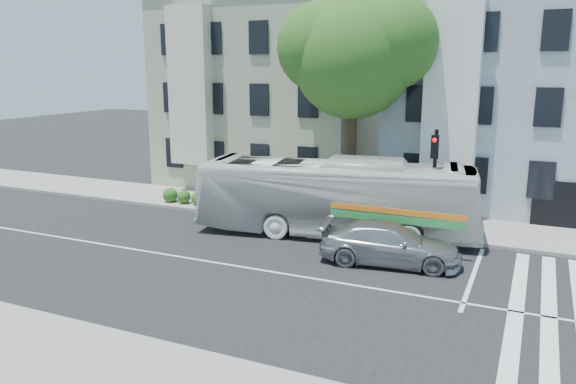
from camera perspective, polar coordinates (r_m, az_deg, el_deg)
The scene contains 10 objects.
ground at distance 20.06m, azimuth -1.51°, elevation -8.14°, with size 120.00×120.00×0.00m, color black.
sidewalk_far at distance 27.12m, azimuth 5.87°, elevation -2.49°, with size 80.00×4.00×0.15m, color gray.
sidewalk_near at distance 13.98m, azimuth -16.71°, elevation -18.16°, with size 80.00×4.00×0.15m, color gray.
building_left at distance 35.35m, azimuth -1.20°, elevation 9.99°, with size 12.00×10.00×11.00m, color #9E9E85.
building_right at distance 31.94m, azimuth 22.41°, elevation 8.78°, with size 12.00×10.00×11.00m, color #8998A3.
street_tree at distance 26.88m, azimuth 6.89°, elevation 14.06°, with size 7.30×5.90×11.10m.
bus at distance 24.01m, azimuth 4.89°, elevation -0.53°, with size 11.97×2.80×3.33m, color silver.
sedan at distance 21.01m, azimuth 10.30°, elevation -5.21°, with size 5.15×2.09×1.50m, color #A8ABAF.
hedge at distance 27.92m, azimuth -4.78°, elevation -1.13°, with size 8.50×0.84×0.70m, color #2F5B1D, non-canonical shape.
traffic_signal at distance 23.49m, azimuth 14.61°, elevation 2.15°, with size 0.48×0.55×4.66m.
Camera 1 is at (8.20, -16.88, 7.10)m, focal length 35.00 mm.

